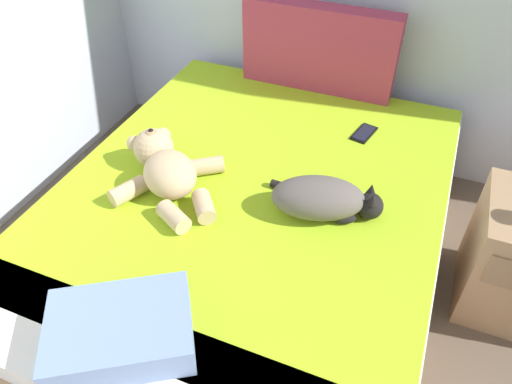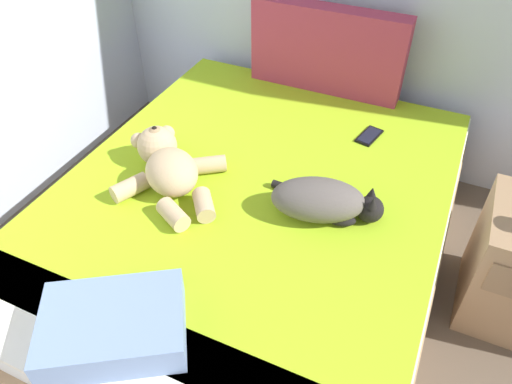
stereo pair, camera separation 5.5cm
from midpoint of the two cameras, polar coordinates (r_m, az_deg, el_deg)
bed at (r=2.06m, az=-1.46°, el=-4.64°), size 1.52×1.91×0.46m
patterned_cushion at (r=2.49m, az=6.77°, el=16.46°), size 0.77×0.11×0.42m
cat at (r=1.77m, az=7.05°, el=-0.82°), size 0.44×0.28×0.15m
teddy_bear at (r=1.92m, az=-11.46°, el=2.82°), size 0.50×0.46×0.18m
cell_phone at (r=2.25m, az=11.96°, el=6.80°), size 0.10×0.16×0.01m
throw_pillow at (r=1.47m, az=-16.78°, el=-15.48°), size 0.49×0.45×0.11m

